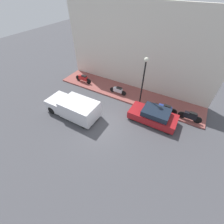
% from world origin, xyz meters
% --- Properties ---
extents(ground_plane, '(60.00, 60.00, 0.00)m').
position_xyz_m(ground_plane, '(0.00, 0.00, 0.00)').
color(ground_plane, '#47474C').
extents(sidewalk, '(2.87, 15.36, 0.14)m').
position_xyz_m(sidewalk, '(5.16, 0.00, 0.07)').
color(sidewalk, '#934C47').
rests_on(sidewalk, ground_plane).
extents(building_facade, '(0.30, 15.36, 7.95)m').
position_xyz_m(building_facade, '(6.74, 0.00, 3.97)').
color(building_facade, silver).
rests_on(building_facade, ground_plane).
extents(parked_car, '(1.79, 3.92, 1.27)m').
position_xyz_m(parked_car, '(2.62, -3.66, 0.61)').
color(parked_car, maroon).
rests_on(parked_car, ground_plane).
extents(delivery_van, '(1.97, 4.69, 1.65)m').
position_xyz_m(delivery_van, '(-0.07, 2.65, 0.85)').
color(delivery_van, silver).
rests_on(delivery_van, ground_plane).
extents(motorcycle_red, '(0.30, 2.09, 0.86)m').
position_xyz_m(motorcycle_red, '(4.60, 5.21, 0.61)').
color(motorcycle_red, '#B21E1E').
rests_on(motorcycle_red, sidewalk).
extents(scooter_silver, '(0.30, 1.84, 0.78)m').
position_xyz_m(scooter_silver, '(4.52, 0.69, 0.56)').
color(scooter_silver, '#B7B7BF').
rests_on(scooter_silver, sidewalk).
extents(motorcycle_black, '(0.30, 1.90, 0.88)m').
position_xyz_m(motorcycle_black, '(4.07, -6.34, 0.61)').
color(motorcycle_black, black).
rests_on(motorcycle_black, sidewalk).
extents(motorcycle_blue, '(0.30, 2.14, 0.78)m').
position_xyz_m(motorcycle_blue, '(4.09, -4.24, 0.58)').
color(motorcycle_blue, navy).
rests_on(motorcycle_blue, sidewalk).
extents(streetlamp, '(0.36, 0.36, 4.58)m').
position_xyz_m(streetlamp, '(3.96, -1.92, 3.26)').
color(streetlamp, black).
rests_on(streetlamp, sidewalk).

